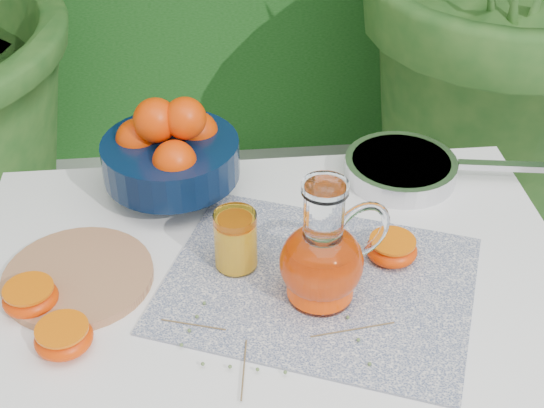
{
  "coord_description": "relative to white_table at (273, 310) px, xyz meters",
  "views": [
    {
      "loc": [
        0.01,
        -0.9,
        1.59
      ],
      "look_at": [
        0.1,
        0.05,
        0.88
      ],
      "focal_mm": 50.0,
      "sensor_mm": 36.0,
      "label": 1
    }
  ],
  "objects": [
    {
      "name": "white_table",
      "position": [
        0.0,
        0.0,
        0.0
      ],
      "size": [
        1.0,
        0.7,
        0.75
      ],
      "color": "white",
      "rests_on": "ground"
    },
    {
      "name": "placemat",
      "position": [
        0.07,
        -0.03,
        0.08
      ],
      "size": [
        0.59,
        0.54,
        0.0
      ],
      "primitive_type": "cube",
      "rotation": [
        0.0,
        0.0,
        -0.39
      ],
      "color": "#0C1D48",
      "rests_on": "white_table"
    },
    {
      "name": "cutting_board",
      "position": [
        -0.32,
        0.02,
        0.09
      ],
      "size": [
        0.3,
        0.3,
        0.02
      ],
      "primitive_type": "cylinder",
      "rotation": [
        0.0,
        0.0,
        -0.29
      ],
      "color": "#AA774C",
      "rests_on": "white_table"
    },
    {
      "name": "fruit_bowl",
      "position": [
        -0.16,
        0.26,
        0.17
      ],
      "size": [
        0.29,
        0.29,
        0.2
      ],
      "color": "black",
      "rests_on": "white_table"
    },
    {
      "name": "juice_pitcher",
      "position": [
        0.07,
        -0.06,
        0.16
      ],
      "size": [
        0.2,
        0.17,
        0.22
      ],
      "color": "white",
      "rests_on": "white_table"
    },
    {
      "name": "juice_tumbler",
      "position": [
        -0.06,
        0.03,
        0.13
      ],
      "size": [
        0.08,
        0.08,
        0.1
      ],
      "color": "white",
      "rests_on": "white_table"
    },
    {
      "name": "saute_pan",
      "position": [
        0.28,
        0.26,
        0.1
      ],
      "size": [
        0.39,
        0.25,
        0.04
      ],
      "color": "silver",
      "rests_on": "white_table"
    },
    {
      "name": "orange_halves",
      "position": [
        -0.17,
        -0.05,
        0.1
      ],
      "size": [
        0.7,
        0.26,
        0.04
      ],
      "color": "red",
      "rests_on": "white_table"
    },
    {
      "name": "thyme_sprigs",
      "position": [
        -0.02,
        -0.15,
        0.09
      ],
      "size": [
        0.35,
        0.2,
        0.01
      ],
      "color": "brown",
      "rests_on": "white_table"
    }
  ]
}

